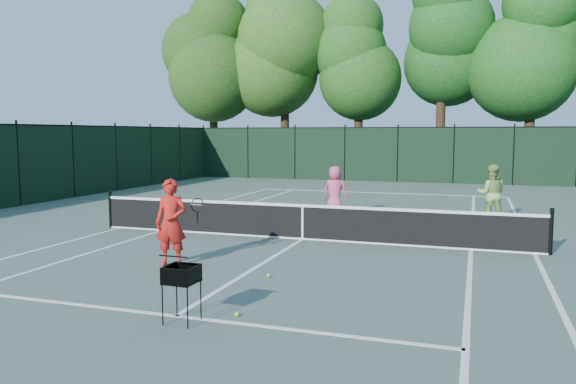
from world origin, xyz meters
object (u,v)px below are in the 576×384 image
(player_green, at_px, (491,194))
(loose_ball_near_cart, at_px, (237,314))
(player_pink, at_px, (335,192))
(coach, at_px, (171,222))
(loose_ball_midcourt, at_px, (269,276))
(ball_hopper, at_px, (181,275))

(player_green, xyz_separation_m, loose_ball_near_cart, (-3.77, -10.56, -0.85))
(loose_ball_near_cart, bearing_deg, player_pink, 95.58)
(coach, xyz_separation_m, player_pink, (1.59, 7.57, -0.06))
(loose_ball_near_cart, distance_m, loose_ball_midcourt, 2.29)
(loose_ball_near_cart, bearing_deg, coach, 135.33)
(player_pink, distance_m, loose_ball_midcourt, 7.92)
(player_green, xyz_separation_m, ball_hopper, (-4.41, -11.06, -0.19))
(coach, bearing_deg, player_green, 41.35)
(player_green, height_order, ball_hopper, player_green)
(ball_hopper, xyz_separation_m, loose_ball_midcourt, (0.29, 2.77, -0.67))
(player_green, xyz_separation_m, loose_ball_midcourt, (-4.12, -8.29, -0.85))
(player_green, distance_m, loose_ball_near_cart, 11.24)
(coach, relative_size, loose_ball_near_cart, 26.34)
(coach, bearing_deg, loose_ball_near_cart, -54.94)
(loose_ball_midcourt, bearing_deg, player_pink, 94.67)
(coach, relative_size, player_green, 1.01)
(ball_hopper, distance_m, loose_ball_midcourt, 2.86)
(loose_ball_midcourt, bearing_deg, ball_hopper, -95.94)
(coach, height_order, loose_ball_near_cart, coach)
(player_pink, relative_size, loose_ball_near_cart, 24.48)
(ball_hopper, bearing_deg, loose_ball_near_cart, 42.64)
(coach, height_order, player_green, coach)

